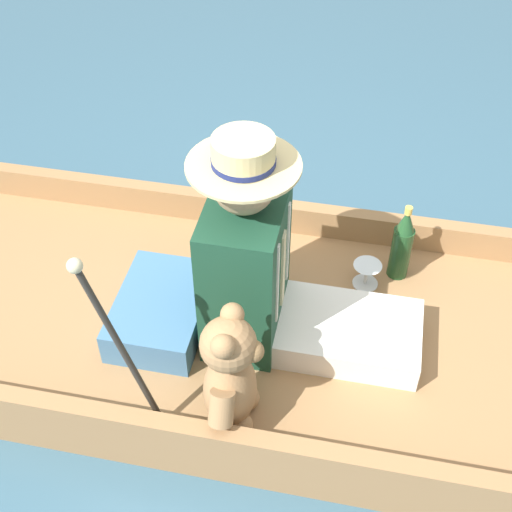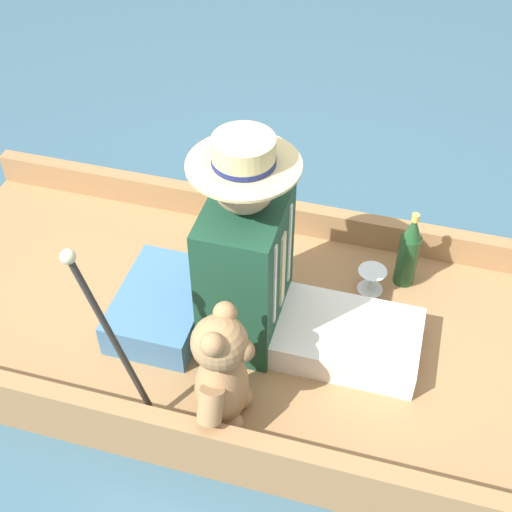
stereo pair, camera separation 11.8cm
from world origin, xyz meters
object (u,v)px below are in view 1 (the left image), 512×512
wine_glass (367,271)px  walking_cane (114,335)px  champagne_bottle (402,244)px  teddy_bear (231,375)px  seated_person (269,273)px

wine_glass → walking_cane: (0.75, -0.69, 0.35)m
champagne_bottle → teddy_bear: bearing=-32.4°
teddy_bear → champagne_bottle: (-0.76, 0.48, -0.06)m
wine_glass → walking_cane: walking_cane is taller
seated_person → walking_cane: seated_person is taller
wine_glass → seated_person: bearing=-46.5°
teddy_bear → seated_person: bearing=173.1°
seated_person → walking_cane: bearing=-31.0°
walking_cane → teddy_bear: bearing=102.9°
walking_cane → champagne_bottle: bearing=136.2°
seated_person → teddy_bear: 0.39m
teddy_bear → champagne_bottle: teddy_bear is taller
teddy_bear → champagne_bottle: 0.91m
wine_glass → champagne_bottle: champagne_bottle is taller
teddy_bear → walking_cane: (0.07, -0.32, 0.20)m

